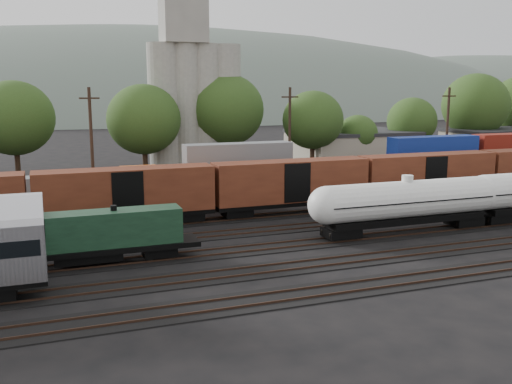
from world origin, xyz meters
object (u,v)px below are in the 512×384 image
object	(u,v)px
tank_car_a	(406,202)
grain_silo	(194,93)
green_locomotive	(74,235)
orange_locomotive	(185,187)

from	to	relation	value
tank_car_a	grain_silo	world-z (taller)	grain_silo
green_locomotive	grain_silo	distance (m)	45.92
orange_locomotive	grain_silo	bearing A→B (deg)	73.69
green_locomotive	tank_car_a	size ratio (longest dim) A/B	0.85
green_locomotive	grain_silo	world-z (taller)	grain_silo
grain_silo	green_locomotive	bearing A→B (deg)	-114.45
orange_locomotive	grain_silo	distance (m)	28.49
green_locomotive	tank_car_a	bearing A→B (deg)	-0.00
green_locomotive	orange_locomotive	size ratio (longest dim) A/B	0.88
tank_car_a	orange_locomotive	world-z (taller)	tank_car_a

